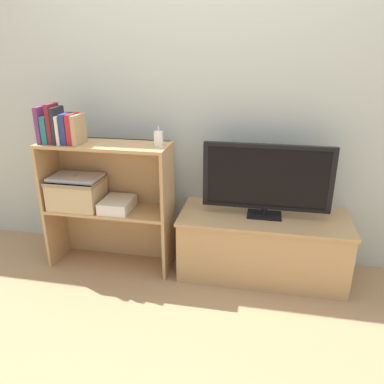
{
  "coord_description": "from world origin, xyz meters",
  "views": [
    {
      "loc": [
        0.44,
        -2.05,
        1.45
      ],
      "look_at": [
        0.0,
        0.15,
        0.59
      ],
      "focal_mm": 35.0,
      "sensor_mm": 36.0,
      "label": 1
    }
  ],
  "objects_px": {
    "tv_stand": "(262,245)",
    "book_plum": "(43,125)",
    "book_charcoal": "(58,125)",
    "book_tan": "(79,129)",
    "book_navy": "(67,129)",
    "laptop": "(75,177)",
    "book_crimson": "(73,129)",
    "book_maroon": "(53,124)",
    "magazine_stack": "(118,204)",
    "baby_monitor": "(159,139)",
    "storage_basket_left": "(77,191)",
    "book_ivory": "(62,129)",
    "tv": "(267,179)",
    "book_teal": "(49,129)"
  },
  "relations": [
    {
      "from": "book_ivory",
      "to": "book_crimson",
      "type": "xyz_separation_m",
      "value": [
        0.08,
        -0.0,
        0.01
      ]
    },
    {
      "from": "book_crimson",
      "to": "laptop",
      "type": "xyz_separation_m",
      "value": [
        -0.04,
        0.03,
        -0.34
      ]
    },
    {
      "from": "book_plum",
      "to": "book_teal",
      "type": "bearing_deg",
      "value": 0.0
    },
    {
      "from": "tv_stand",
      "to": "book_ivory",
      "type": "bearing_deg",
      "value": -174.64
    },
    {
      "from": "storage_basket_left",
      "to": "laptop",
      "type": "xyz_separation_m",
      "value": [
        0.0,
        0.0,
        0.1
      ]
    },
    {
      "from": "book_maroon",
      "to": "book_ivory",
      "type": "height_order",
      "value": "book_maroon"
    },
    {
      "from": "storage_basket_left",
      "to": "magazine_stack",
      "type": "distance_m",
      "value": 0.3
    },
    {
      "from": "book_maroon",
      "to": "book_charcoal",
      "type": "relative_size",
      "value": 1.08
    },
    {
      "from": "book_plum",
      "to": "book_ivory",
      "type": "bearing_deg",
      "value": 0.0
    },
    {
      "from": "tv",
      "to": "book_charcoal",
      "type": "relative_size",
      "value": 3.51
    },
    {
      "from": "tv_stand",
      "to": "book_plum",
      "type": "relative_size",
      "value": 4.77
    },
    {
      "from": "book_charcoal",
      "to": "book_tan",
      "type": "bearing_deg",
      "value": -0.0
    },
    {
      "from": "book_ivory",
      "to": "baby_monitor",
      "type": "bearing_deg",
      "value": 4.41
    },
    {
      "from": "tv_stand",
      "to": "book_charcoal",
      "type": "distance_m",
      "value": 1.54
    },
    {
      "from": "book_tan",
      "to": "laptop",
      "type": "bearing_deg",
      "value": 157.56
    },
    {
      "from": "tv",
      "to": "magazine_stack",
      "type": "distance_m",
      "value": 1.0
    },
    {
      "from": "laptop",
      "to": "magazine_stack",
      "type": "height_order",
      "value": "laptop"
    },
    {
      "from": "book_charcoal",
      "to": "book_tan",
      "type": "height_order",
      "value": "book_charcoal"
    },
    {
      "from": "book_tan",
      "to": "book_navy",
      "type": "bearing_deg",
      "value": 180.0
    },
    {
      "from": "tv_stand",
      "to": "book_navy",
      "type": "bearing_deg",
      "value": -174.49
    },
    {
      "from": "tv_stand",
      "to": "tv",
      "type": "height_order",
      "value": "tv"
    },
    {
      "from": "book_charcoal",
      "to": "laptop",
      "type": "relative_size",
      "value": 0.69
    },
    {
      "from": "storage_basket_left",
      "to": "laptop",
      "type": "distance_m",
      "value": 0.1
    },
    {
      "from": "book_maroon",
      "to": "tv",
      "type": "bearing_deg",
      "value": 5.07
    },
    {
      "from": "book_maroon",
      "to": "laptop",
      "type": "relative_size",
      "value": 0.75
    },
    {
      "from": "magazine_stack",
      "to": "book_crimson",
      "type": "bearing_deg",
      "value": -172.77
    },
    {
      "from": "tv_stand",
      "to": "book_crimson",
      "type": "relative_size",
      "value": 5.76
    },
    {
      "from": "book_plum",
      "to": "book_navy",
      "type": "relative_size",
      "value": 1.2
    },
    {
      "from": "book_maroon",
      "to": "baby_monitor",
      "type": "height_order",
      "value": "book_maroon"
    },
    {
      "from": "book_plum",
      "to": "laptop",
      "type": "bearing_deg",
      "value": 11.25
    },
    {
      "from": "book_teal",
      "to": "storage_basket_left",
      "type": "height_order",
      "value": "book_teal"
    },
    {
      "from": "book_charcoal",
      "to": "book_navy",
      "type": "height_order",
      "value": "book_charcoal"
    },
    {
      "from": "laptop",
      "to": "magazine_stack",
      "type": "bearing_deg",
      "value": -0.38
    },
    {
      "from": "book_navy",
      "to": "laptop",
      "type": "distance_m",
      "value": 0.34
    },
    {
      "from": "book_tan",
      "to": "book_ivory",
      "type": "bearing_deg",
      "value": 180.0
    },
    {
      "from": "book_maroon",
      "to": "laptop",
      "type": "xyz_separation_m",
      "value": [
        0.09,
        0.03,
        -0.36
      ]
    },
    {
      "from": "book_crimson",
      "to": "magazine_stack",
      "type": "distance_m",
      "value": 0.57
    },
    {
      "from": "book_charcoal",
      "to": "book_navy",
      "type": "xyz_separation_m",
      "value": [
        0.06,
        0.0,
        -0.02
      ]
    },
    {
      "from": "book_plum",
      "to": "book_maroon",
      "type": "xyz_separation_m",
      "value": [
        0.07,
        0.0,
        0.01
      ]
    },
    {
      "from": "book_teal",
      "to": "magazine_stack",
      "type": "relative_size",
      "value": 0.71
    },
    {
      "from": "book_teal",
      "to": "laptop",
      "type": "xyz_separation_m",
      "value": [
        0.13,
        0.03,
        -0.33
      ]
    },
    {
      "from": "book_navy",
      "to": "tv_stand",
      "type": "bearing_deg",
      "value": 5.51
    },
    {
      "from": "book_teal",
      "to": "book_plum",
      "type": "bearing_deg",
      "value": 180.0
    },
    {
      "from": "tv",
      "to": "laptop",
      "type": "relative_size",
      "value": 2.43
    },
    {
      "from": "baby_monitor",
      "to": "book_teal",
      "type": "bearing_deg",
      "value": -176.16
    },
    {
      "from": "book_tan",
      "to": "magazine_stack",
      "type": "distance_m",
      "value": 0.55
    },
    {
      "from": "storage_basket_left",
      "to": "book_navy",
      "type": "bearing_deg",
      "value": -89.88
    },
    {
      "from": "book_ivory",
      "to": "book_tan",
      "type": "height_order",
      "value": "book_tan"
    },
    {
      "from": "tv",
      "to": "book_tan",
      "type": "relative_size",
      "value": 4.32
    },
    {
      "from": "storage_basket_left",
      "to": "magazine_stack",
      "type": "relative_size",
      "value": 1.41
    }
  ]
}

